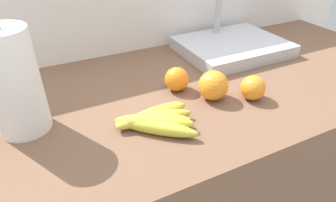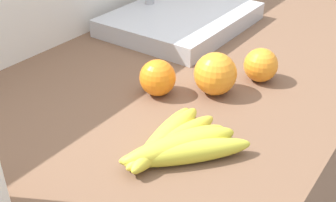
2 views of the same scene
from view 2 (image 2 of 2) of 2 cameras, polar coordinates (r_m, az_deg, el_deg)
wall_back at (r=1.11m, az=-19.97°, el=-7.46°), size 2.34×0.06×1.30m
banana_bunch at (r=0.64m, az=0.97°, el=-5.82°), size 0.19×0.16×0.04m
orange_back_right at (r=0.86m, az=12.46°, el=4.78°), size 0.07×0.07×0.07m
orange_right at (r=0.79m, az=-1.48°, el=3.19°), size 0.07×0.07×0.07m
orange_center at (r=0.79m, az=6.42°, el=3.68°), size 0.08×0.08×0.08m
sink_basin at (r=1.11m, az=1.70°, el=11.19°), size 0.37×0.29×0.24m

